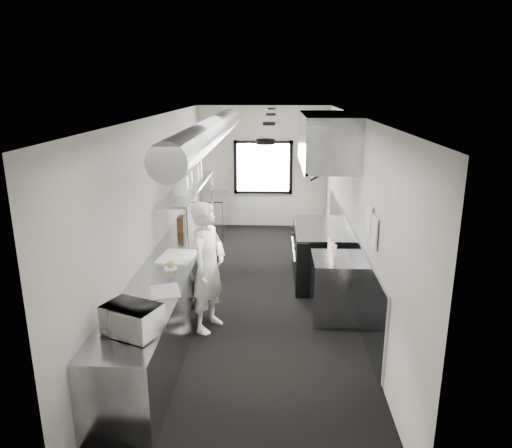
# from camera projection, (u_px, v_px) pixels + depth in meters

# --- Properties ---
(floor) EXTENTS (3.00, 8.00, 0.01)m
(floor) POSITION_uv_depth(u_px,v_px,m) (256.00, 295.00, 7.69)
(floor) COLOR black
(floor) RESTS_ON ground
(ceiling) EXTENTS (3.00, 8.00, 0.01)m
(ceiling) POSITION_uv_depth(u_px,v_px,m) (256.00, 116.00, 6.92)
(ceiling) COLOR silver
(ceiling) RESTS_ON wall_back
(wall_back) EXTENTS (3.00, 0.02, 2.80)m
(wall_back) POSITION_uv_depth(u_px,v_px,m) (263.00, 167.00, 11.15)
(wall_back) COLOR #B3B0AA
(wall_back) RESTS_ON floor
(wall_front) EXTENTS (3.00, 0.02, 2.80)m
(wall_front) POSITION_uv_depth(u_px,v_px,m) (234.00, 349.00, 3.47)
(wall_front) COLOR #B3B0AA
(wall_front) RESTS_ON floor
(wall_left) EXTENTS (0.02, 8.00, 2.80)m
(wall_left) POSITION_uv_depth(u_px,v_px,m) (158.00, 209.00, 7.36)
(wall_left) COLOR #B3B0AA
(wall_left) RESTS_ON floor
(wall_right) EXTENTS (0.02, 8.00, 2.80)m
(wall_right) POSITION_uv_depth(u_px,v_px,m) (355.00, 211.00, 7.25)
(wall_right) COLOR #B3B0AA
(wall_right) RESTS_ON floor
(wall_cladding) EXTENTS (0.03, 5.50, 1.10)m
(wall_cladding) POSITION_uv_depth(u_px,v_px,m) (348.00, 257.00, 7.77)
(wall_cladding) COLOR gray
(wall_cladding) RESTS_ON wall_right
(hvac_duct) EXTENTS (0.40, 6.40, 0.40)m
(hvac_duct) POSITION_uv_depth(u_px,v_px,m) (212.00, 131.00, 7.40)
(hvac_duct) COLOR gray
(hvac_duct) RESTS_ON ceiling
(service_window) EXTENTS (1.36, 0.05, 1.25)m
(service_window) POSITION_uv_depth(u_px,v_px,m) (263.00, 168.00, 11.11)
(service_window) COLOR silver
(service_window) RESTS_ON wall_back
(exhaust_hood) EXTENTS (0.81, 2.20, 0.88)m
(exhaust_hood) POSITION_uv_depth(u_px,v_px,m) (327.00, 140.00, 7.66)
(exhaust_hood) COLOR gray
(exhaust_hood) RESTS_ON ceiling
(prep_counter) EXTENTS (0.70, 6.00, 0.90)m
(prep_counter) POSITION_uv_depth(u_px,v_px,m) (177.00, 280.00, 7.13)
(prep_counter) COLOR gray
(prep_counter) RESTS_ON floor
(pass_shelf) EXTENTS (0.45, 3.00, 0.68)m
(pass_shelf) POSITION_uv_depth(u_px,v_px,m) (189.00, 188.00, 8.27)
(pass_shelf) COLOR gray
(pass_shelf) RESTS_ON prep_counter
(range) EXTENTS (0.88, 1.60, 0.94)m
(range) POSITION_uv_depth(u_px,v_px,m) (319.00, 253.00, 8.19)
(range) COLOR black
(range) RESTS_ON floor
(bottle_station) EXTENTS (0.65, 0.80, 0.90)m
(bottle_station) POSITION_uv_depth(u_px,v_px,m) (335.00, 288.00, 6.85)
(bottle_station) COLOR gray
(bottle_station) RESTS_ON floor
(far_work_table) EXTENTS (0.70, 1.20, 0.90)m
(far_work_table) POSITION_uv_depth(u_px,v_px,m) (210.00, 215.00, 10.69)
(far_work_table) COLOR gray
(far_work_table) RESTS_ON floor
(notice_sheet_a) EXTENTS (0.02, 0.28, 0.38)m
(notice_sheet_a) POSITION_uv_depth(u_px,v_px,m) (369.00, 220.00, 6.04)
(notice_sheet_a) COLOR silver
(notice_sheet_a) RESTS_ON wall_right
(notice_sheet_b) EXTENTS (0.02, 0.28, 0.38)m
(notice_sheet_b) POSITION_uv_depth(u_px,v_px,m) (374.00, 232.00, 5.72)
(notice_sheet_b) COLOR silver
(notice_sheet_b) RESTS_ON wall_right
(line_cook) EXTENTS (0.64, 0.76, 1.79)m
(line_cook) POSITION_uv_depth(u_px,v_px,m) (208.00, 267.00, 6.42)
(line_cook) COLOR white
(line_cook) RESTS_ON floor
(microwave) EXTENTS (0.60, 0.54, 0.30)m
(microwave) POSITION_uv_depth(u_px,v_px,m) (132.00, 319.00, 4.65)
(microwave) COLOR silver
(microwave) RESTS_ON prep_counter
(deli_tub_a) EXTENTS (0.19, 0.19, 0.11)m
(deli_tub_a) POSITION_uv_depth(u_px,v_px,m) (125.00, 305.00, 5.16)
(deli_tub_a) COLOR #B1BAAB
(deli_tub_a) RESTS_ON prep_counter
(deli_tub_b) EXTENTS (0.14, 0.14, 0.09)m
(deli_tub_b) POSITION_uv_depth(u_px,v_px,m) (130.00, 305.00, 5.18)
(deli_tub_b) COLOR #B1BAAB
(deli_tub_b) RESTS_ON prep_counter
(newspaper) EXTENTS (0.45, 0.50, 0.01)m
(newspaper) POSITION_uv_depth(u_px,v_px,m) (165.00, 291.00, 5.63)
(newspaper) COLOR silver
(newspaper) RESTS_ON prep_counter
(small_plate) EXTENTS (0.20, 0.20, 0.02)m
(small_plate) POSITION_uv_depth(u_px,v_px,m) (171.00, 268.00, 6.34)
(small_plate) COLOR white
(small_plate) RESTS_ON prep_counter
(pastry) EXTENTS (0.10, 0.10, 0.10)m
(pastry) POSITION_uv_depth(u_px,v_px,m) (170.00, 264.00, 6.32)
(pastry) COLOR tan
(pastry) RESTS_ON small_plate
(cutting_board) EXTENTS (0.53, 0.66, 0.02)m
(cutting_board) POSITION_uv_depth(u_px,v_px,m) (177.00, 257.00, 6.76)
(cutting_board) COLOR white
(cutting_board) RESTS_ON prep_counter
(knife_block) EXTENTS (0.11, 0.23, 0.25)m
(knife_block) POSITION_uv_depth(u_px,v_px,m) (181.00, 224.00, 7.95)
(knife_block) COLOR #4F391C
(knife_block) RESTS_ON prep_counter
(plate_stack_a) EXTENTS (0.26, 0.26, 0.29)m
(plate_stack_a) POSITION_uv_depth(u_px,v_px,m) (180.00, 186.00, 7.53)
(plate_stack_a) COLOR white
(plate_stack_a) RESTS_ON pass_shelf
(plate_stack_b) EXTENTS (0.26, 0.26, 0.29)m
(plate_stack_b) POSITION_uv_depth(u_px,v_px,m) (186.00, 180.00, 8.00)
(plate_stack_b) COLOR white
(plate_stack_b) RESTS_ON pass_shelf
(plate_stack_c) EXTENTS (0.27, 0.27, 0.33)m
(plate_stack_c) POSITION_uv_depth(u_px,v_px,m) (192.00, 174.00, 8.43)
(plate_stack_c) COLOR white
(plate_stack_c) RESTS_ON pass_shelf
(plate_stack_d) EXTENTS (0.27, 0.27, 0.39)m
(plate_stack_d) POSITION_uv_depth(u_px,v_px,m) (195.00, 169.00, 8.77)
(plate_stack_d) COLOR white
(plate_stack_d) RESTS_ON pass_shelf
(squeeze_bottle_a) EXTENTS (0.06, 0.06, 0.16)m
(squeeze_bottle_a) POSITION_uv_depth(u_px,v_px,m) (333.00, 260.00, 6.44)
(squeeze_bottle_a) COLOR white
(squeeze_bottle_a) RESTS_ON bottle_station
(squeeze_bottle_b) EXTENTS (0.08, 0.08, 0.19)m
(squeeze_bottle_b) POSITION_uv_depth(u_px,v_px,m) (332.00, 255.00, 6.58)
(squeeze_bottle_b) COLOR white
(squeeze_bottle_b) RESTS_ON bottle_station
(squeeze_bottle_c) EXTENTS (0.07, 0.07, 0.19)m
(squeeze_bottle_c) POSITION_uv_depth(u_px,v_px,m) (334.00, 252.00, 6.71)
(squeeze_bottle_c) COLOR white
(squeeze_bottle_c) RESTS_ON bottle_station
(squeeze_bottle_d) EXTENTS (0.08, 0.08, 0.18)m
(squeeze_bottle_d) POSITION_uv_depth(u_px,v_px,m) (332.00, 248.00, 6.86)
(squeeze_bottle_d) COLOR white
(squeeze_bottle_d) RESTS_ON bottle_station
(squeeze_bottle_e) EXTENTS (0.08, 0.08, 0.19)m
(squeeze_bottle_e) POSITION_uv_depth(u_px,v_px,m) (330.00, 244.00, 7.04)
(squeeze_bottle_e) COLOR white
(squeeze_bottle_e) RESTS_ON bottle_station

